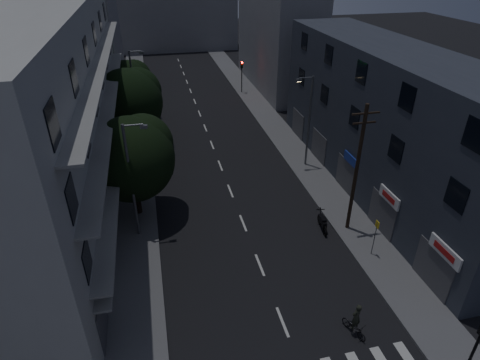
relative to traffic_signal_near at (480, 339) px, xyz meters
name	(u,v)px	position (x,y,z in m)	size (l,w,h in m)	color
ground	(211,143)	(-6.70, 28.13, -3.10)	(160.00, 160.00, 0.00)	black
sidewalk_left	(135,149)	(-14.20, 28.13, -3.02)	(3.00, 90.00, 0.15)	#565659
sidewalk_right	(282,135)	(0.80, 28.13, -3.02)	(3.00, 90.00, 0.15)	#565659
lane_markings	(202,120)	(-6.70, 34.38, -3.09)	(0.15, 60.50, 0.01)	beige
building_left	(59,110)	(-18.68, 21.13, 3.89)	(7.00, 36.00, 14.00)	#A1A19C
building_right	(386,122)	(5.29, 17.13, 2.40)	(6.19, 28.00, 11.00)	#2B2F3A
building_far_left	(92,26)	(-18.70, 51.13, 4.90)	(6.00, 20.00, 16.00)	slate
building_far_right	(277,39)	(5.30, 45.13, 3.40)	(6.00, 20.00, 13.00)	slate
building_far_end	(172,21)	(-6.70, 73.13, 1.90)	(24.00, 8.00, 10.00)	slate
tree_near	(132,156)	(-13.85, 17.06, 1.66)	(5.97, 5.97, 7.37)	black
tree_mid	(129,100)	(-14.14, 28.38, 1.87)	(6.27, 6.27, 7.72)	black
tree_far	(128,83)	(-14.40, 36.29, 1.18)	(5.34, 5.34, 6.60)	black
traffic_signal_near	(480,339)	(0.00, 0.00, 0.00)	(0.28, 0.37, 4.10)	black
traffic_signal_far_right	(242,70)	(-0.03, 43.05, 0.00)	(0.28, 0.37, 4.10)	black
traffic_signal_far_left	(140,76)	(-13.21, 43.11, 0.00)	(0.28, 0.37, 4.10)	black
street_lamp_left_near	(132,177)	(-13.83, 14.34, 1.50)	(1.51, 0.25, 8.00)	slate
street_lamp_right	(308,118)	(0.69, 21.43, 1.50)	(1.51, 0.25, 8.00)	slate
street_lamp_left_far	(135,85)	(-13.66, 34.22, 1.50)	(1.51, 0.25, 8.00)	#56585D
utility_pole	(357,168)	(0.24, 11.83, 1.77)	(1.80, 0.24, 9.00)	black
bus_stop_sign	(376,232)	(0.48, 8.89, -1.21)	(0.06, 0.35, 2.52)	#595B60
motorcycle	(322,223)	(-1.48, 12.22, -2.56)	(0.61, 2.11, 1.35)	black
cyclist	(355,324)	(-3.40, 3.66, -2.43)	(1.06, 1.67, 2.00)	black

